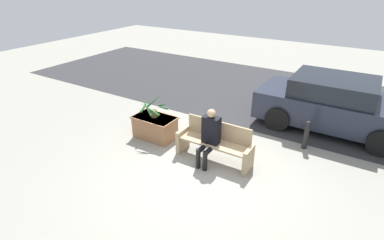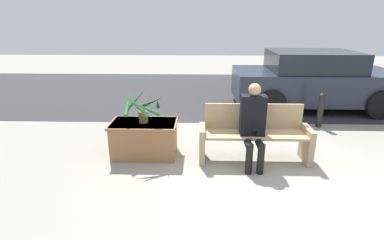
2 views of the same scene
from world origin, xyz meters
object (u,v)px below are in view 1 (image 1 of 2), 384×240
object	(u,v)px
bench	(215,143)
planter_box	(155,127)
person_seated	(209,135)
bollard_post	(306,134)
parked_car	(334,104)
potted_plant	(154,107)

from	to	relation	value
bench	planter_box	distance (m)	1.79
person_seated	bollard_post	bearing A→B (deg)	45.67
bollard_post	parked_car	bearing A→B (deg)	77.76
planter_box	bollard_post	size ratio (longest dim) A/B	1.47
parked_car	planter_box	bearing A→B (deg)	-141.79
potted_plant	bench	bearing A→B (deg)	-2.84
potted_plant	bollard_post	world-z (taller)	potted_plant
potted_plant	bollard_post	size ratio (longest dim) A/B	0.95
planter_box	person_seated	bearing A→B (deg)	-8.80
planter_box	parked_car	distance (m)	4.78
planter_box	potted_plant	xyz separation A→B (m)	(0.00, -0.01, 0.54)
bench	person_seated	bearing A→B (deg)	-108.82
bench	potted_plant	xyz separation A→B (m)	(-1.78, 0.09, 0.42)
potted_plant	parked_car	world-z (taller)	parked_car
person_seated	planter_box	world-z (taller)	person_seated
bench	person_seated	world-z (taller)	person_seated
bench	potted_plant	size ratio (longest dim) A/B	2.52
parked_car	bollard_post	size ratio (longest dim) A/B	5.38
bench	planter_box	world-z (taller)	bench
person_seated	potted_plant	size ratio (longest dim) A/B	1.84
person_seated	bollard_post	size ratio (longest dim) A/B	1.74
person_seated	planter_box	xyz separation A→B (m)	(-1.73, 0.27, -0.39)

